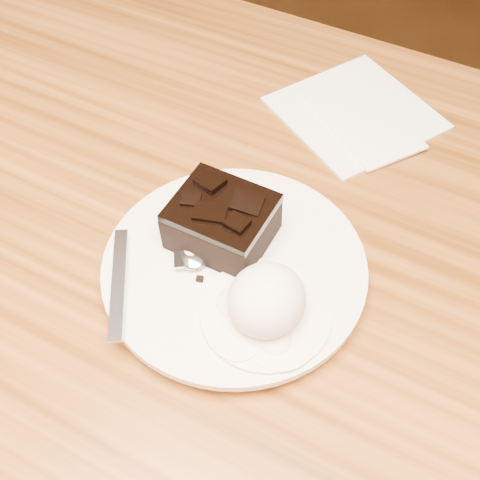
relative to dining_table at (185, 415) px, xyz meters
The scene contains 9 objects.
dining_table is the anchor object (origin of this frame).
plate 0.39m from the dining_table, ahead, with size 0.23×0.23×0.02m, color white.
brownie 0.42m from the dining_table, 28.83° to the left, with size 0.08×0.07×0.04m, color black.
ice_cream_scoop 0.43m from the dining_table, 10.79° to the right, with size 0.06×0.06×0.05m, color silver.
melt_puddle 0.41m from the dining_table, 10.79° to the right, with size 0.11×0.11×0.00m, color white.
spoon 0.40m from the dining_table, ahead, with size 0.03×0.16×0.01m, color silver, non-canonical shape.
napkin 0.47m from the dining_table, 71.11° to the left, with size 0.15×0.15×0.01m, color white.
crumb_a 0.40m from the dining_table, 18.38° to the right, with size 0.01×0.01×0.00m, color black.
crumb_b 0.40m from the dining_table, 13.68° to the left, with size 0.01×0.01×0.00m, color black.
Camera 1 is at (0.22, -0.26, 1.19)m, focal length 46.30 mm.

